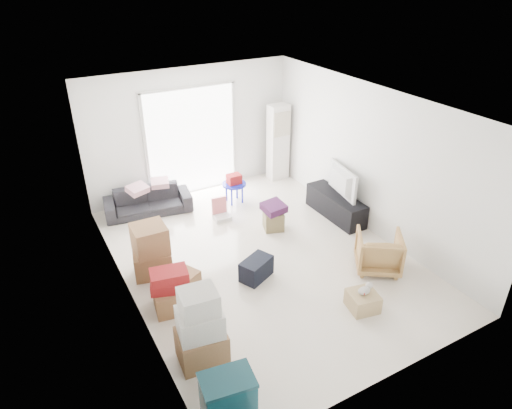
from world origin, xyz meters
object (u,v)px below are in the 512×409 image
object	(u,v)px
storage_bins	(228,400)
tv_console	(336,205)
sofa	(148,197)
armchair	(379,250)
kids_table	(234,183)
wood_crate	(363,301)
ottoman	(273,220)
television	(337,192)
ac_tower	(278,142)

from	to	relation	value
storage_bins	tv_console	bearing A→B (deg)	38.46
sofa	storage_bins	world-z (taller)	sofa
armchair	kids_table	world-z (taller)	armchair
wood_crate	ottoman	bearing A→B (deg)	89.36
television	storage_bins	distance (m)	4.99
storage_bins	television	bearing A→B (deg)	38.46
ac_tower	sofa	bearing A→B (deg)	-177.28
kids_table	television	bearing A→B (deg)	-45.93
sofa	storage_bins	distance (m)	5.13
ac_tower	sofa	xyz separation A→B (m)	(-3.16, -0.15, -0.54)
television	kids_table	distance (m)	2.13
wood_crate	storage_bins	bearing A→B (deg)	-164.43
ac_tower	television	size ratio (longest dim) A/B	1.75
wood_crate	kids_table	bearing A→B (deg)	91.80
ac_tower	kids_table	world-z (taller)	ac_tower
tv_console	television	distance (m)	0.30
kids_table	wood_crate	size ratio (longest dim) A/B	1.55
storage_bins	kids_table	xyz separation A→B (m)	(2.42, 4.63, 0.12)
storage_bins	ottoman	xyz separation A→B (m)	(2.57, 3.29, -0.15)
tv_console	wood_crate	world-z (taller)	tv_console
wood_crate	television	bearing A→B (deg)	60.37
storage_bins	kids_table	world-z (taller)	storage_bins
tv_console	ac_tower	bearing A→B (deg)	91.34
sofa	ottoman	xyz separation A→B (m)	(1.88, -1.79, -0.16)
ac_tower	television	world-z (taller)	ac_tower
sofa	storage_bins	size ratio (longest dim) A/B	2.57
ac_tower	storage_bins	xyz separation A→B (m)	(-3.85, -5.23, -0.54)
ac_tower	storage_bins	world-z (taller)	ac_tower
ottoman	storage_bins	bearing A→B (deg)	-128.01
tv_console	armchair	world-z (taller)	armchair
ac_tower	kids_table	distance (m)	1.61
armchair	wood_crate	bearing A→B (deg)	71.77
tv_console	kids_table	distance (m)	2.14
armchair	ottoman	bearing A→B (deg)	-31.22
tv_console	armchair	size ratio (longest dim) A/B	1.99
tv_console	wood_crate	xyz separation A→B (m)	(-1.36, -2.39, -0.10)
tv_console	sofa	bearing A→B (deg)	148.30
tv_console	storage_bins	distance (m)	4.98
ottoman	kids_table	xyz separation A→B (m)	(-0.15, 1.34, 0.27)
storage_bins	ottoman	world-z (taller)	storage_bins
sofa	ac_tower	bearing A→B (deg)	12.12
storage_bins	armchair	bearing A→B (deg)	21.71
armchair	kids_table	distance (m)	3.42
storage_bins	wood_crate	size ratio (longest dim) A/B	1.63
ac_tower	ottoman	bearing A→B (deg)	-123.41
ottoman	kids_table	size ratio (longest dim) A/B	0.56
tv_console	kids_table	world-z (taller)	kids_table
television	wood_crate	size ratio (longest dim) A/B	2.45
ottoman	kids_table	distance (m)	1.38
ottoman	wood_crate	distance (m)	2.58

